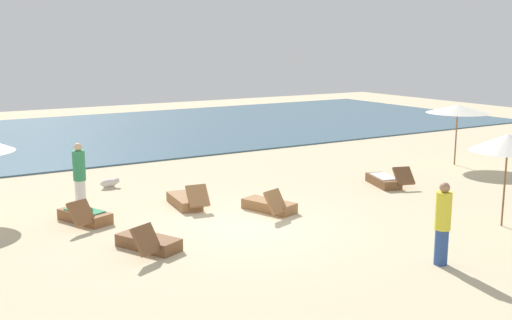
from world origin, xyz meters
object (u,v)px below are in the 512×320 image
umbrella_0 (508,143)px  lounger_5 (385,180)px  lounger_3 (186,201)px  lounger_4 (270,205)px  dog (110,183)px  lounger_2 (148,242)px  person_3 (443,223)px  lounger_1 (85,216)px  person_0 (80,175)px  umbrella_2 (458,109)px

umbrella_0 → lounger_5: (0.53, 4.75, -1.93)m
lounger_3 → lounger_4: lounger_4 is taller
lounger_4 → dog: size_ratio=2.76×
lounger_2 → person_3: bearing=-39.9°
lounger_1 → person_3: person_3 is taller
umbrella_0 → lounger_3: 8.55m
umbrella_0 → lounger_4: bearing=135.9°
person_3 → lounger_1: bearing=128.5°
lounger_5 → person_0: (-9.06, 2.39, 0.75)m
umbrella_0 → lounger_2: (-8.22, 2.93, -1.94)m
lounger_1 → lounger_4: 4.85m
lounger_2 → lounger_5: lounger_2 is taller
dog → umbrella_0: bearing=-52.0°
lounger_1 → dog: bearing=62.1°
lounger_1 → lounger_5: 9.42m
person_0 → dog: bearing=52.8°
lounger_3 → person_3: (2.57, -6.89, 0.71)m
lounger_4 → dog: (-2.82, 4.92, -0.01)m
lounger_1 → lounger_3: (2.85, 0.06, -0.01)m
umbrella_2 → lounger_3: umbrella_2 is taller
lounger_3 → person_0: bearing=152.0°
lounger_1 → lounger_4: (4.58, -1.60, -0.01)m
lounger_3 → person_3: 7.39m
lounger_2 → person_3: size_ratio=1.00×
person_0 → dog: 2.52m
lounger_1 → lounger_4: bearing=-19.2°
lounger_1 → lounger_5: (9.36, -0.97, -0.00)m
umbrella_2 → lounger_3: bearing=-179.2°
person_0 → umbrella_2: bearing=-5.0°
lounger_3 → lounger_4: (1.72, -1.66, 0.00)m
umbrella_0 → umbrella_2: size_ratio=1.02×
lounger_5 → person_3: (-3.94, -5.85, 0.71)m
lounger_4 → person_3: 5.34m
lounger_2 → lounger_4: bearing=16.9°
lounger_5 → umbrella_2: bearing=14.5°
lounger_3 → lounger_5: (6.51, -1.04, 0.01)m
lounger_2 → lounger_3: (2.25, 2.86, -0.00)m
umbrella_2 → lounger_5: 5.12m
umbrella_0 → dog: bearing=128.0°
lounger_2 → lounger_5: 8.94m
lounger_4 → lounger_1: bearing=160.8°
lounger_2 → person_3: person_3 is taller
umbrella_2 → lounger_2: umbrella_2 is taller
umbrella_2 → dog: 12.74m
umbrella_2 → lounger_4: (-9.38, -1.81, -1.92)m
umbrella_0 → person_0: 11.18m
lounger_1 → dog: (1.76, 3.32, -0.02)m
lounger_5 → person_0: 9.40m
umbrella_0 → lounger_2: umbrella_0 is taller
lounger_5 → dog: size_ratio=2.85×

